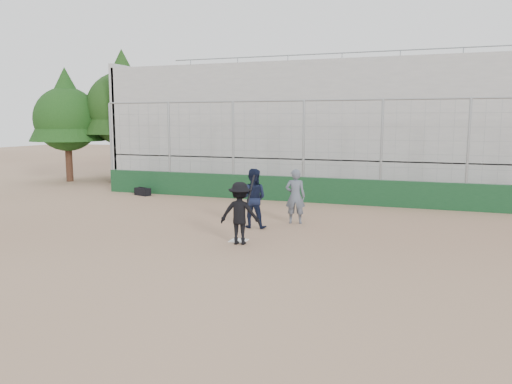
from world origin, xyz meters
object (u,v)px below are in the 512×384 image
(batter_at_plate, at_px, (240,213))
(umpire, at_px, (295,199))
(catcher_crouched, at_px, (253,208))
(equipment_bag, at_px, (143,192))

(batter_at_plate, distance_m, umpire, 3.12)
(catcher_crouched, relative_size, equipment_bag, 1.46)
(catcher_crouched, xyz_separation_m, umpire, (1.03, 1.07, 0.17))
(umpire, distance_m, equipment_bag, 8.61)
(catcher_crouched, bearing_deg, equipment_bag, 145.69)
(catcher_crouched, relative_size, umpire, 0.78)
(batter_at_plate, height_order, catcher_crouched, batter_at_plate)
(umpire, bearing_deg, catcher_crouched, 35.95)
(umpire, height_order, equipment_bag, umpire)
(catcher_crouched, bearing_deg, batter_at_plate, -79.71)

